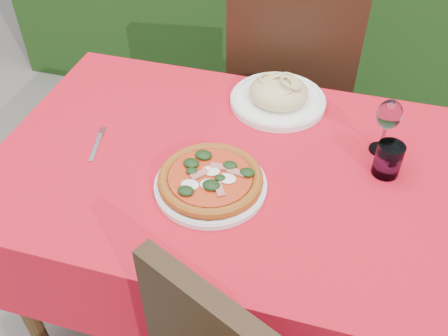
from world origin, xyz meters
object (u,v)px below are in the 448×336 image
(pasta_plate, at_px, (278,96))
(wine_glass, at_px, (389,117))
(chair_far, at_px, (290,83))
(fork, at_px, (96,147))
(pizza_plate, at_px, (210,181))
(water_glass, at_px, (388,161))

(pasta_plate, relative_size, wine_glass, 1.78)
(chair_far, relative_size, fork, 6.17)
(chair_far, bearing_deg, pizza_plate, 78.80)
(pasta_plate, xyz_separation_m, water_glass, (0.34, -0.23, 0.01))
(pizza_plate, height_order, wine_glass, wine_glass)
(fork, bearing_deg, chair_far, 45.94)
(wine_glass, relative_size, fork, 1.02)
(wine_glass, bearing_deg, chair_far, 122.89)
(pasta_plate, distance_m, wine_glass, 0.36)
(pasta_plate, bearing_deg, water_glass, -34.44)
(pizza_plate, relative_size, water_glass, 3.60)
(pasta_plate, bearing_deg, fork, -142.14)
(chair_far, distance_m, water_glass, 0.74)
(water_glass, bearing_deg, wine_glass, 100.84)
(pasta_plate, bearing_deg, chair_far, 92.38)
(wine_glass, bearing_deg, pizza_plate, -146.50)
(pasta_plate, height_order, fork, pasta_plate)
(water_glass, bearing_deg, chair_far, 120.06)
(fork, bearing_deg, wine_glass, 2.02)
(pizza_plate, distance_m, fork, 0.37)
(chair_far, xyz_separation_m, pasta_plate, (0.02, -0.38, 0.20))
(chair_far, bearing_deg, water_glass, 114.43)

